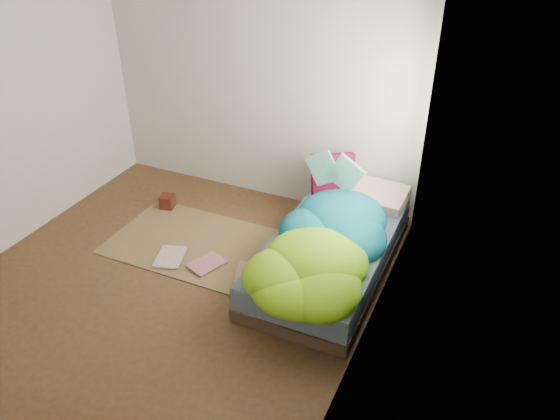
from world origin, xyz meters
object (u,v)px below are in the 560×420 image
object	(u,v)px
bed	(330,254)
floor_book_a	(157,256)
open_book	(334,162)
wooden_box	(167,201)
pillow_magenta	(333,175)
floor_book_b	(199,259)

from	to	relation	value
bed	floor_book_a	bearing A→B (deg)	-161.12
open_book	wooden_box	xyz separation A→B (m)	(-1.80, -0.23, -0.75)
open_book	pillow_magenta	bearing A→B (deg)	114.50
pillow_magenta	floor_book_a	xyz separation A→B (m)	(-1.28, -1.30, -0.53)
open_book	floor_book_b	size ratio (longest dim) A/B	1.50
bed	open_book	world-z (taller)	open_book
bed	floor_book_a	world-z (taller)	bed
bed	wooden_box	distance (m)	2.00
floor_book_a	floor_book_b	world-z (taller)	floor_book_b
pillow_magenta	wooden_box	bearing A→B (deg)	164.43
bed	floor_book_a	distance (m)	1.64
pillow_magenta	open_book	distance (m)	0.38
wooden_box	floor_book_b	xyz separation A→B (m)	(0.81, -0.69, -0.06)
open_book	wooden_box	distance (m)	1.96
pillow_magenta	floor_book_a	bearing A→B (deg)	-165.80
wooden_box	floor_book_b	bearing A→B (deg)	-40.13
floor_book_a	floor_book_b	bearing A→B (deg)	1.46
floor_book_a	floor_book_b	size ratio (longest dim) A/B	1.06
pillow_magenta	floor_book_a	size ratio (longest dim) A/B	1.24
pillow_magenta	bed	bearing A→B (deg)	-102.07
wooden_box	floor_book_a	bearing A→B (deg)	-61.95
open_book	floor_book_b	xyz separation A→B (m)	(-0.98, -0.92, -0.80)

